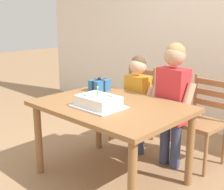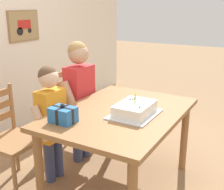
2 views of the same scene
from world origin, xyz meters
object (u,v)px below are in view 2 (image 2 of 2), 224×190
Objects in this scene: birthday_cake at (135,109)px; chair_right at (72,108)px; dining_table at (120,122)px; gift_box_red_large at (63,115)px; child_younger at (51,113)px; child_older at (80,90)px; chair_left at (10,139)px.

birthday_cake is 1.18m from chair_right.
dining_table is 0.21m from birthday_cake.
child_younger reaches higher than gift_box_red_large.
child_younger is (-0.65, -0.27, 0.21)m from chair_right.
gift_box_red_large is 1.14m from chair_right.
gift_box_red_large is at bearing -153.80° from child_older.
child_younger is at bearing -157.45° from chair_right.
birthday_cake is at bearing -45.11° from gift_box_red_large.
gift_box_red_large is at bearing -125.47° from child_younger.
child_younger is (-0.45, 0.00, -0.10)m from child_older.
gift_box_red_large is 0.77m from child_older.
gift_box_red_large is 0.18× the size of child_younger.
gift_box_red_large is 0.22× the size of chair_right.
birthday_cake is 1.16m from chair_left.
child_older is 0.46m from child_younger.
gift_box_red_large is (-0.44, 0.27, 0.16)m from dining_table.
chair_right is at bearing 22.55° from child_younger.
chair_right is at bearing 34.34° from gift_box_red_large.
birthday_cake is 0.34× the size of child_older.
birthday_cake is at bearing -77.23° from child_younger.
child_younger is at bearing 179.95° from child_older.
child_younger is at bearing 107.44° from dining_table.
chair_right is 0.74m from child_younger.
birthday_cake reaches higher than dining_table.
child_younger reaches higher than chair_right.
dining_table is at bearing -72.56° from child_younger.
child_younger reaches higher than chair_left.
chair_right is 0.83× the size of child_younger.
child_older is 1.15× the size of child_younger.
chair_right is at bearing 62.54° from dining_table.
dining_table is 1.47× the size of chair_left.
chair_right is 0.72× the size of child_older.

